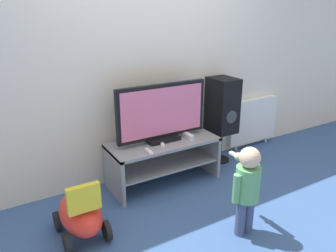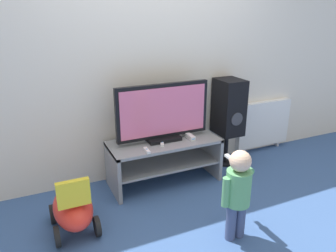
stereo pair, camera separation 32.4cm
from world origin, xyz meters
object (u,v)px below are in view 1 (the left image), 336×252
at_px(child, 247,184).
at_px(ride_on_toy, 80,214).
at_px(speaker_tower, 222,107).
at_px(remote_secondary, 162,143).
at_px(remote_primary, 149,151).
at_px(radiator, 253,121).
at_px(game_console, 187,135).
at_px(television, 162,113).

xyz_separation_m(child, ride_on_toy, (-1.17, 0.64, -0.25)).
bearing_deg(speaker_tower, remote_secondary, -168.77).
bearing_deg(child, remote_secondary, 101.54).
distance_m(remote_primary, radiator, 1.84).
bearing_deg(speaker_tower, remote_primary, -165.77).
xyz_separation_m(game_console, ride_on_toy, (-1.30, -0.39, -0.29)).
bearing_deg(remote_secondary, television, 60.32).
bearing_deg(television, child, -82.25).
relative_size(speaker_tower, ride_on_toy, 1.72).
bearing_deg(radiator, ride_on_toy, -164.75).
bearing_deg(ride_on_toy, speaker_tower, 16.16).
distance_m(remote_secondary, child, 1.02).
bearing_deg(ride_on_toy, remote_primary, 18.91).
height_order(remote_secondary, speaker_tower, speaker_tower).
bearing_deg(remote_primary, speaker_tower, 14.23).
xyz_separation_m(game_console, radiator, (1.25, 0.30, -0.14)).
bearing_deg(remote_secondary, ride_on_toy, -159.40).
relative_size(child, ride_on_toy, 1.30).
bearing_deg(game_console, radiator, 13.47).
height_order(remote_primary, speaker_tower, speaker_tower).
xyz_separation_m(remote_secondary, radiator, (1.58, 0.33, -0.13)).
relative_size(television, game_console, 5.28).
bearing_deg(ride_on_toy, remote_secondary, 20.60).
height_order(remote_primary, remote_secondary, same).
bearing_deg(child, television, 97.75).
height_order(ride_on_toy, radiator, radiator).
bearing_deg(radiator, child, -135.91).
height_order(television, game_console, television).
bearing_deg(child, speaker_tower, 59.05).
height_order(game_console, remote_primary, game_console).
xyz_separation_m(child, radiator, (1.37, 1.33, -0.10)).
bearing_deg(ride_on_toy, television, 24.24).
bearing_deg(remote_secondary, radiator, 11.82).
xyz_separation_m(child, speaker_tower, (0.71, 1.18, 0.23)).
bearing_deg(radiator, remote_secondary, -168.18).
xyz_separation_m(remote_primary, radiator, (1.78, 0.43, -0.13)).
height_order(remote_secondary, ride_on_toy, ride_on_toy).
relative_size(remote_secondary, radiator, 0.17).
distance_m(television, radiator, 1.60).
height_order(game_console, child, child).
distance_m(remote_secondary, speaker_tower, 0.95).
relative_size(game_console, ride_on_toy, 0.32).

